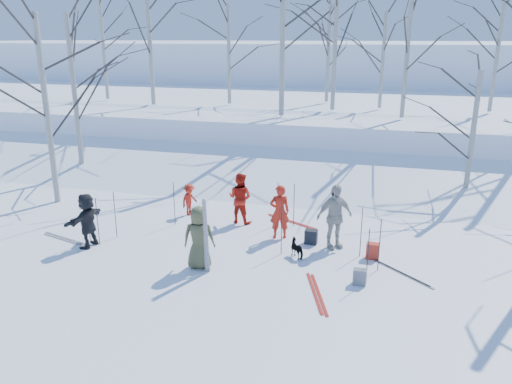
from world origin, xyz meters
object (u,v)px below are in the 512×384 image
(dog, at_px, (298,248))
(backpack_dark, at_px, (311,237))
(skier_cream_east, at_px, (334,217))
(backpack_grey, at_px, (360,277))
(backpack_red, at_px, (372,251))
(skier_redor_behind, at_px, (240,198))
(skier_olive_center, at_px, (199,238))
(skier_red_seated, at_px, (189,200))
(skier_grey_west, at_px, (87,220))
(skier_red_north, at_px, (280,212))

(dog, relative_size, backpack_dark, 1.43)
(skier_cream_east, height_order, backpack_grey, skier_cream_east)
(backpack_red, xyz_separation_m, backpack_grey, (-0.20, -1.52, -0.02))
(skier_redor_behind, xyz_separation_m, backpack_red, (4.07, -1.61, -0.57))
(backpack_red, bearing_deg, backpack_grey, -97.63)
(skier_olive_center, height_order, dog, skier_olive_center)
(skier_cream_east, xyz_separation_m, backpack_grey, (0.86, -1.97, -0.70))
(skier_olive_center, bearing_deg, dog, -163.28)
(skier_olive_center, height_order, skier_redor_behind, skier_olive_center)
(skier_cream_east, xyz_separation_m, backpack_dark, (-0.62, 0.09, -0.69))
(backpack_grey, xyz_separation_m, backpack_dark, (-1.48, 2.07, 0.01))
(skier_red_seated, xyz_separation_m, skier_grey_west, (-1.65, -3.09, 0.24))
(skier_red_seated, height_order, dog, skier_red_seated)
(skier_cream_east, relative_size, backpack_red, 4.23)
(skier_red_north, height_order, backpack_dark, skier_red_north)
(skier_red_seated, bearing_deg, backpack_grey, -103.25)
(skier_cream_east, bearing_deg, skier_redor_behind, 122.91)
(skier_grey_west, bearing_deg, skier_olive_center, 88.62)
(skier_red_north, xyz_separation_m, skier_red_seated, (-3.20, 1.09, -0.27))
(skier_red_north, relative_size, backpack_grey, 4.11)
(skier_olive_center, xyz_separation_m, skier_red_north, (1.46, 2.41, -0.01))
(backpack_red, relative_size, backpack_grey, 1.11)
(skier_olive_center, bearing_deg, skier_cream_east, -157.59)
(skier_redor_behind, distance_m, skier_cream_east, 3.23)
(skier_red_seated, distance_m, skier_grey_west, 3.51)
(skier_redor_behind, bearing_deg, skier_olive_center, 100.57)
(dog, distance_m, backpack_red, 1.92)
(dog, distance_m, backpack_grey, 1.99)
(skier_olive_center, height_order, backpack_grey, skier_olive_center)
(skier_cream_east, height_order, skier_grey_west, skier_cream_east)
(skier_red_seated, relative_size, skier_grey_west, 0.68)
(skier_redor_behind, xyz_separation_m, skier_grey_west, (-3.41, -2.88, -0.03))
(backpack_grey, bearing_deg, dog, 146.57)
(skier_redor_behind, relative_size, dog, 2.75)
(skier_olive_center, distance_m, skier_red_north, 2.82)
(skier_red_seated, relative_size, backpack_red, 2.42)
(skier_cream_east, height_order, dog, skier_cream_east)
(skier_olive_center, distance_m, dog, 2.61)
(skier_grey_west, height_order, backpack_dark, skier_grey_west)
(skier_grey_west, xyz_separation_m, backpack_dark, (5.80, 1.82, -0.55))
(skier_red_north, relative_size, skier_red_seated, 1.53)
(skier_red_seated, xyz_separation_m, backpack_dark, (4.15, -1.27, -0.31))
(skier_red_seated, relative_size, dog, 1.78)
(skier_red_north, height_order, skier_redor_behind, skier_redor_behind)
(skier_olive_center, height_order, skier_cream_east, skier_cream_east)
(skier_cream_east, xyz_separation_m, dog, (-0.80, -0.87, -0.65))
(backpack_grey, bearing_deg, skier_red_north, 137.18)
(skier_red_north, bearing_deg, backpack_red, 142.88)
(skier_red_seated, bearing_deg, backpack_red, -89.86)
(skier_grey_west, xyz_separation_m, backpack_red, (7.49, 1.28, -0.54))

